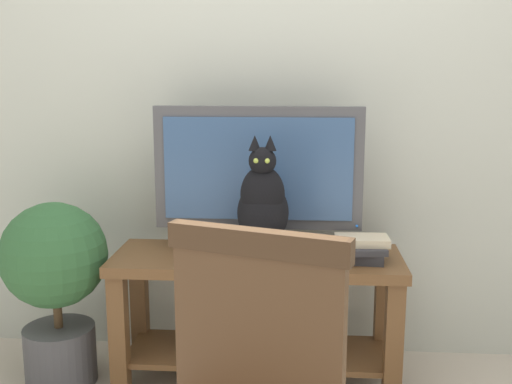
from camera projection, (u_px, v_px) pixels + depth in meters
back_wall at (279, 49)px, 2.72m from camera, size 7.00×0.12×2.80m
tv_stand at (257, 296)px, 2.56m from camera, size 1.20×0.42×0.55m
tv at (258, 174)px, 2.54m from camera, size 0.87×0.20×0.61m
media_box at (263, 252)px, 2.45m from camera, size 0.43×0.23×0.07m
cat at (263, 204)px, 2.39m from camera, size 0.20×0.30×0.44m
book_stack at (362, 248)px, 2.45m from camera, size 0.22×0.19×0.10m
potted_plant at (55, 277)px, 2.52m from camera, size 0.44×0.44×0.78m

